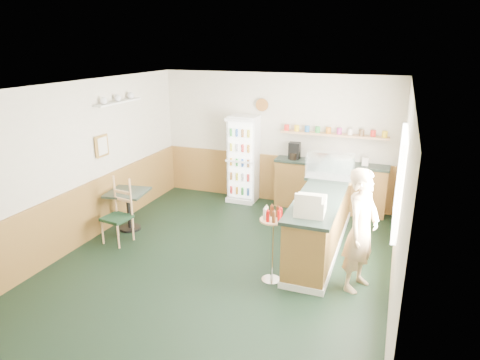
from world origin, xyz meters
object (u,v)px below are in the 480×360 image
at_px(drinks_fridge, 243,159).
at_px(cafe_table, 128,203).
at_px(cash_register, 310,206).
at_px(shopkeeper, 361,230).
at_px(condiment_stand, 272,233).
at_px(display_case, 330,167).
at_px(cafe_chair, 119,209).

relative_size(drinks_fridge, cafe_table, 2.42).
bearing_deg(drinks_fridge, cash_register, -53.95).
bearing_deg(shopkeeper, condiment_stand, 123.90).
height_order(drinks_fridge, shopkeeper, drinks_fridge).
distance_m(drinks_fridge, cash_register, 3.38).
distance_m(display_case, cash_register, 1.65).
height_order(drinks_fridge, cafe_table, drinks_fridge).
xyz_separation_m(cash_register, cafe_table, (-3.40, 0.55, -0.61)).
xyz_separation_m(shopkeeper, condiment_stand, (-1.17, -0.26, -0.12)).
distance_m(shopkeeper, condiment_stand, 1.20).
bearing_deg(cafe_chair, shopkeeper, 6.21).
height_order(shopkeeper, condiment_stand, shopkeeper).
height_order(display_case, shopkeeper, shopkeeper).
bearing_deg(shopkeeper, display_case, 44.48).
xyz_separation_m(cafe_table, cafe_chair, (0.12, -0.43, 0.06)).
relative_size(display_case, cash_register, 1.88).
bearing_deg(cash_register, cafe_chair, 174.03).
distance_m(cash_register, cafe_table, 3.50).
bearing_deg(condiment_stand, cash_register, 28.44).
bearing_deg(cash_register, drinks_fridge, 122.18).
relative_size(drinks_fridge, cash_register, 4.30).
bearing_deg(drinks_fridge, condiment_stand, -62.97).
relative_size(cash_register, shopkeeper, 0.25).
relative_size(display_case, condiment_stand, 0.72).
bearing_deg(shopkeeper, drinks_fridge, 65.94).
xyz_separation_m(drinks_fridge, condiment_stand, (1.52, -2.98, -0.17)).
bearing_deg(cafe_table, cafe_chair, -74.55).
xyz_separation_m(shopkeeper, cafe_chair, (-3.98, 0.11, -0.28)).
bearing_deg(display_case, condiment_stand, -103.78).
height_order(shopkeeper, cafe_table, shopkeeper).
height_order(drinks_fridge, cafe_chair, drinks_fridge).
bearing_deg(display_case, cafe_chair, -155.10).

